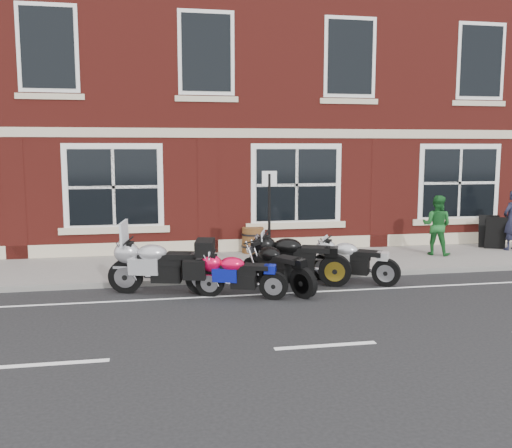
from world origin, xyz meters
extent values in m
plane|color=black|center=(0.00, 0.00, 0.00)|extent=(80.00, 80.00, 0.00)
cube|color=slate|center=(0.00, 3.00, 0.06)|extent=(30.00, 3.00, 0.12)
cube|color=slate|center=(0.00, 1.42, 0.06)|extent=(30.00, 0.16, 0.12)
cube|color=maroon|center=(0.00, 10.50, 6.00)|extent=(24.00, 12.00, 12.00)
cylinder|color=black|center=(-3.09, 0.87, 0.36)|extent=(0.73, 0.32, 0.71)
cylinder|color=black|center=(-1.53, 0.45, 0.36)|extent=(0.73, 0.32, 0.71)
cube|color=black|center=(-2.37, 0.68, 0.73)|extent=(0.93, 0.49, 0.24)
ellipsoid|color=#9C9BA0|center=(-2.53, 0.72, 0.87)|extent=(0.71, 0.55, 0.36)
cube|color=black|center=(-1.94, 0.56, 0.82)|extent=(0.67, 0.44, 0.11)
cube|color=silver|center=(-3.07, 0.86, 1.28)|extent=(0.16, 0.46, 0.50)
cylinder|color=black|center=(-1.41, 0.25, 0.29)|extent=(0.58, 0.32, 0.58)
cylinder|color=black|center=(-0.19, -0.22, 0.29)|extent=(0.58, 0.32, 0.58)
cube|color=black|center=(-0.84, 0.03, 0.59)|extent=(0.75, 0.46, 0.20)
ellipsoid|color=red|center=(-0.97, 0.08, 0.70)|extent=(0.59, 0.49, 0.29)
cube|color=black|center=(-0.51, -0.10, 0.67)|extent=(0.55, 0.40, 0.09)
cylinder|color=black|center=(-0.15, 1.19, 0.36)|extent=(0.72, 0.40, 0.71)
cylinder|color=black|center=(1.35, 0.60, 0.36)|extent=(0.72, 0.40, 0.71)
cube|color=black|center=(0.55, 0.92, 0.74)|extent=(0.93, 0.58, 0.25)
ellipsoid|color=black|center=(0.39, 0.98, 0.87)|extent=(0.73, 0.60, 0.36)
cube|color=black|center=(0.96, 0.75, 0.82)|extent=(0.68, 0.49, 0.11)
cylinder|color=black|center=(1.31, 1.21, 0.31)|extent=(0.58, 0.46, 0.62)
cylinder|color=black|center=(2.45, 0.39, 0.31)|extent=(0.58, 0.46, 0.62)
cube|color=black|center=(1.84, 0.83, 0.64)|extent=(0.77, 0.64, 0.21)
ellipsoid|color=#A0A0A4|center=(1.72, 0.91, 0.76)|extent=(0.65, 0.60, 0.31)
cube|color=black|center=(2.16, 0.60, 0.72)|extent=(0.58, 0.52, 0.10)
cylinder|color=black|center=(-0.34, 1.00, 0.32)|extent=(0.45, 0.62, 0.65)
cylinder|color=black|center=(0.43, -0.25, 0.32)|extent=(0.45, 0.62, 0.65)
cube|color=black|center=(0.02, 0.42, 0.67)|extent=(0.63, 0.81, 0.22)
ellipsoid|color=black|center=(-0.06, 0.55, 0.79)|extent=(0.61, 0.67, 0.32)
cube|color=black|center=(0.23, 0.08, 0.75)|extent=(0.52, 0.61, 0.10)
imported|color=black|center=(7.50, 3.35, 0.97)|extent=(0.72, 0.58, 1.71)
imported|color=#1A5C24|center=(5.04, 3.05, 0.93)|extent=(1.00, 0.98, 1.62)
cylinder|color=#564017|center=(0.21, 4.30, 0.47)|extent=(0.60, 0.60, 0.70)
cylinder|color=black|center=(0.21, 4.30, 0.30)|extent=(0.63, 0.63, 0.05)
cylinder|color=black|center=(0.21, 4.30, 0.64)|extent=(0.63, 0.63, 0.05)
cylinder|color=black|center=(0.09, 1.55, 1.27)|extent=(0.06, 0.06, 2.30)
cube|color=silver|center=(0.09, 1.55, 2.31)|extent=(0.33, 0.06, 0.33)
camera|label=1|loc=(-2.60, -11.01, 2.98)|focal=40.00mm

